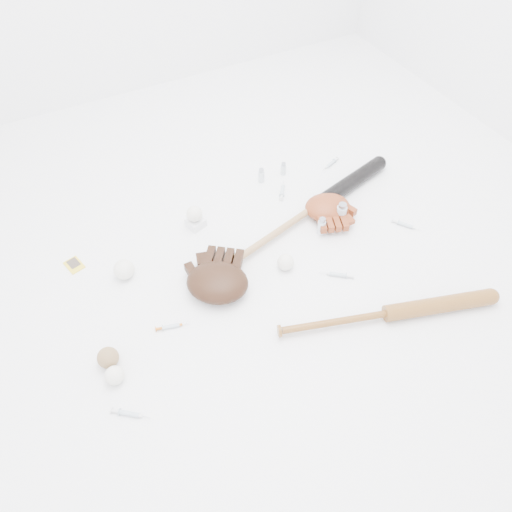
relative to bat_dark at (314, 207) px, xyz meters
name	(u,v)px	position (x,y,z in m)	size (l,w,h in m)	color
bat_dark	(314,207)	(0.00, 0.00, 0.00)	(0.96, 0.07, 0.07)	black
bat_wood	(387,313)	(-0.06, -0.60, 0.00)	(0.87, 0.06, 0.06)	brown
glove_dark	(217,282)	(-0.56, -0.20, 0.02)	(0.28, 0.28, 0.10)	black
glove_tan	(328,207)	(0.05, -0.03, 0.01)	(0.24, 0.24, 0.09)	maroon
trading_card	(74,265)	(-1.02, 0.19, -0.03)	(0.06, 0.08, 0.00)	yellow
pedestal	(196,223)	(-0.50, 0.17, -0.02)	(0.07, 0.07, 0.04)	white
baseball_on_pedestal	(194,214)	(-0.50, 0.17, 0.04)	(0.07, 0.07, 0.07)	white
baseball_left	(115,375)	(-1.02, -0.38, 0.00)	(0.07, 0.07, 0.07)	white
baseball_upper	(124,269)	(-0.85, 0.04, 0.01)	(0.08, 0.08, 0.08)	white
baseball_mid	(286,262)	(-0.27, -0.22, 0.00)	(0.07, 0.07, 0.07)	white
baseball_aged	(108,358)	(-1.02, -0.31, 0.00)	(0.07, 0.07, 0.07)	olive
syringe_0	(129,414)	(-1.02, -0.52, -0.03)	(0.14, 0.03, 0.02)	#ADBCC6
syringe_1	(338,275)	(-0.11, -0.35, -0.03)	(0.15, 0.03, 0.02)	#ADBCC6
syringe_2	(282,191)	(-0.05, 0.18, -0.03)	(0.15, 0.03, 0.02)	#ADBCC6
syringe_3	(405,225)	(0.31, -0.26, -0.03)	(0.14, 0.02, 0.02)	#ADBCC6
syringe_4	(331,164)	(0.25, 0.25, -0.03)	(0.13, 0.02, 0.02)	#ADBCC6
syringe_5	(171,326)	(-0.78, -0.27, -0.03)	(0.13, 0.02, 0.02)	#ADBCC6
vial_0	(261,175)	(-0.11, 0.30, 0.00)	(0.03, 0.03, 0.07)	silver
vial_1	(283,169)	(0.01, 0.30, 0.00)	(0.03, 0.03, 0.07)	silver
vial_2	(322,226)	(-0.04, -0.12, 0.01)	(0.03, 0.03, 0.09)	silver
vial_3	(341,213)	(0.07, -0.10, 0.02)	(0.04, 0.04, 0.10)	silver
vial_4	(201,282)	(-0.61, -0.16, 0.00)	(0.03, 0.03, 0.08)	silver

